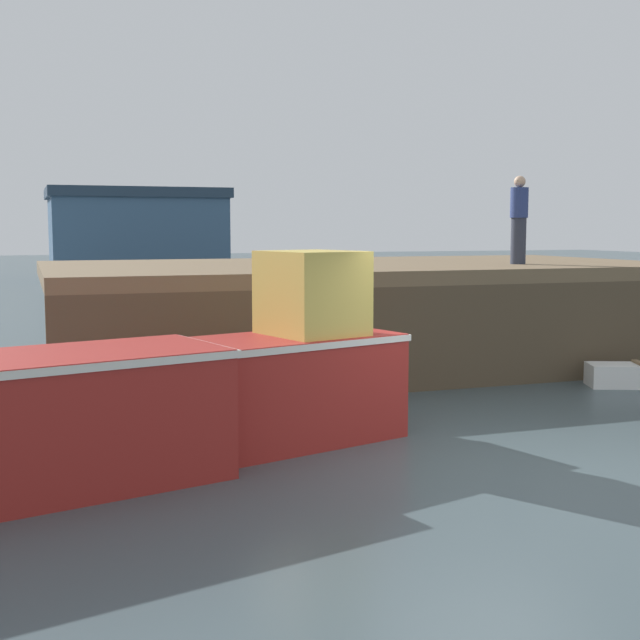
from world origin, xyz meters
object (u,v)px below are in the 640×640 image
fishing_boat_near_right (294,368)px  rowboat (639,375)px  fishing_boat_near_left (10,419)px  dockworker (519,220)px

fishing_boat_near_right → rowboat: size_ratio=1.72×
fishing_boat_near_right → fishing_boat_near_left: bearing=-160.6°
fishing_boat_near_left → rowboat: size_ratio=2.47×
fishing_boat_near_right → dockworker: bearing=35.5°
fishing_boat_near_left → dockworker: size_ratio=2.65×
fishing_boat_near_right → dockworker: (5.85, 4.18, 1.90)m
fishing_boat_near_left → rowboat: 10.36m
fishing_boat_near_left → dockworker: 10.83m
dockworker → rowboat: bearing=-73.3°
rowboat → dockworker: dockworker is taller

